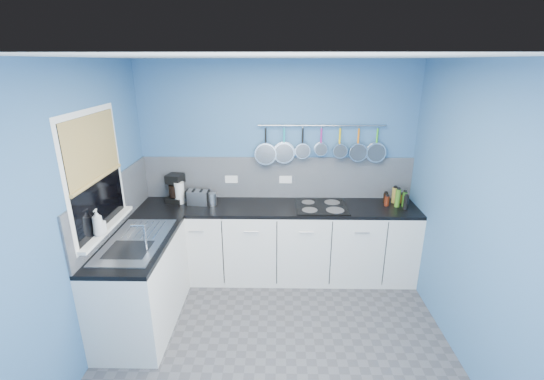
{
  "coord_description": "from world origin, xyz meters",
  "views": [
    {
      "loc": [
        0.01,
        -2.75,
        2.47
      ],
      "look_at": [
        -0.05,
        0.75,
        1.25
      ],
      "focal_mm": 24.49,
      "sensor_mm": 36.0,
      "label": 1
    }
  ],
  "objects_px": {
    "toaster": "(198,197)",
    "canister": "(212,199)",
    "soap_bottle_a": "(98,222)",
    "paper_towel": "(180,193)",
    "coffee_maker": "(175,188)",
    "soap_bottle_b": "(99,225)",
    "hob": "(321,207)"
  },
  "relations": [
    {
      "from": "coffee_maker",
      "to": "toaster",
      "type": "xyz_separation_m",
      "value": [
        0.27,
        -0.07,
        -0.08
      ]
    },
    {
      "from": "paper_towel",
      "to": "hob",
      "type": "bearing_deg",
      "value": -3.55
    },
    {
      "from": "toaster",
      "to": "hob",
      "type": "bearing_deg",
      "value": 4.73
    },
    {
      "from": "paper_towel",
      "to": "canister",
      "type": "relative_size",
      "value": 1.78
    },
    {
      "from": "soap_bottle_a",
      "to": "coffee_maker",
      "type": "distance_m",
      "value": 1.25
    },
    {
      "from": "hob",
      "to": "soap_bottle_a",
      "type": "bearing_deg",
      "value": -152.53
    },
    {
      "from": "soap_bottle_a",
      "to": "hob",
      "type": "xyz_separation_m",
      "value": [
        2.03,
        1.06,
        -0.26
      ]
    },
    {
      "from": "soap_bottle_b",
      "to": "hob",
      "type": "xyz_separation_m",
      "value": [
        2.03,
        1.03,
        -0.23
      ]
    },
    {
      "from": "coffee_maker",
      "to": "toaster",
      "type": "bearing_deg",
      "value": -0.71
    },
    {
      "from": "paper_towel",
      "to": "canister",
      "type": "bearing_deg",
      "value": -7.86
    },
    {
      "from": "soap_bottle_b",
      "to": "hob",
      "type": "relative_size",
      "value": 0.3
    },
    {
      "from": "soap_bottle_b",
      "to": "hob",
      "type": "height_order",
      "value": "soap_bottle_b"
    },
    {
      "from": "paper_towel",
      "to": "toaster",
      "type": "height_order",
      "value": "paper_towel"
    },
    {
      "from": "coffee_maker",
      "to": "soap_bottle_a",
      "type": "bearing_deg",
      "value": -91.83
    },
    {
      "from": "soap_bottle_a",
      "to": "paper_towel",
      "type": "relative_size",
      "value": 0.94
    },
    {
      "from": "paper_towel",
      "to": "canister",
      "type": "distance_m",
      "value": 0.39
    },
    {
      "from": "soap_bottle_b",
      "to": "paper_towel",
      "type": "height_order",
      "value": "soap_bottle_b"
    },
    {
      "from": "soap_bottle_b",
      "to": "coffee_maker",
      "type": "relative_size",
      "value": 0.52
    },
    {
      "from": "paper_towel",
      "to": "coffee_maker",
      "type": "distance_m",
      "value": 0.08
    },
    {
      "from": "soap_bottle_b",
      "to": "canister",
      "type": "bearing_deg",
      "value": 54.08
    },
    {
      "from": "soap_bottle_a",
      "to": "hob",
      "type": "bearing_deg",
      "value": 27.47
    },
    {
      "from": "soap_bottle_a",
      "to": "toaster",
      "type": "xyz_separation_m",
      "value": [
        0.61,
        1.13,
        -0.19
      ]
    },
    {
      "from": "soap_bottle_a",
      "to": "soap_bottle_b",
      "type": "distance_m",
      "value": 0.04
    },
    {
      "from": "toaster",
      "to": "coffee_maker",
      "type": "bearing_deg",
      "value": 173.11
    },
    {
      "from": "soap_bottle_b",
      "to": "toaster",
      "type": "bearing_deg",
      "value": 61.03
    },
    {
      "from": "hob",
      "to": "toaster",
      "type": "bearing_deg",
      "value": 176.97
    },
    {
      "from": "soap_bottle_b",
      "to": "toaster",
      "type": "height_order",
      "value": "soap_bottle_b"
    },
    {
      "from": "toaster",
      "to": "soap_bottle_a",
      "type": "bearing_deg",
      "value": -110.71
    },
    {
      "from": "toaster",
      "to": "canister",
      "type": "xyz_separation_m",
      "value": [
        0.17,
        -0.03,
        -0.01
      ]
    },
    {
      "from": "toaster",
      "to": "paper_towel",
      "type": "bearing_deg",
      "value": -179.2
    },
    {
      "from": "canister",
      "to": "toaster",
      "type": "bearing_deg",
      "value": 170.99
    },
    {
      "from": "paper_towel",
      "to": "hob",
      "type": "distance_m",
      "value": 1.64
    }
  ]
}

